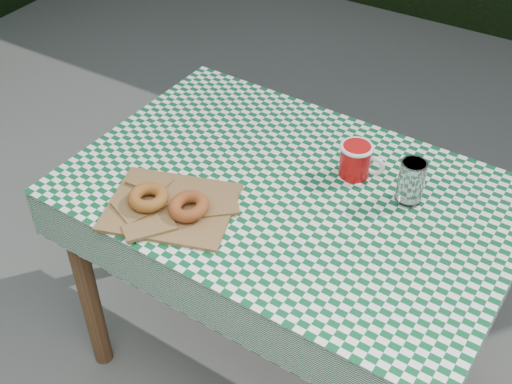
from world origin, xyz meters
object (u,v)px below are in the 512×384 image
(table, at_px, (286,286))
(paper_bag, at_px, (171,206))
(coffee_mug, at_px, (355,160))
(drinking_glass, at_px, (411,182))

(table, xyz_separation_m, paper_bag, (-0.22, -0.22, 0.39))
(coffee_mug, bearing_deg, table, -132.74)
(table, relative_size, paper_bag, 3.64)
(coffee_mug, relative_size, drinking_glass, 1.37)
(coffee_mug, xyz_separation_m, drinking_glass, (0.16, -0.03, 0.01))
(drinking_glass, bearing_deg, coffee_mug, 170.44)
(paper_bag, height_order, coffee_mug, coffee_mug)
(paper_bag, height_order, drinking_glass, drinking_glass)
(paper_bag, xyz_separation_m, drinking_glass, (0.50, 0.34, 0.05))
(table, bearing_deg, coffee_mug, 53.84)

